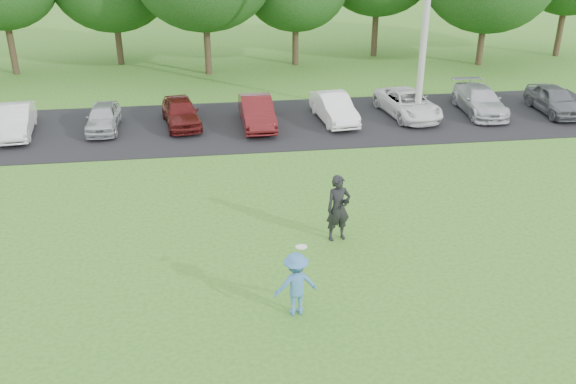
% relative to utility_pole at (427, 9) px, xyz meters
% --- Properties ---
extents(ground, '(100.00, 100.00, 0.00)m').
position_rel_utility_pole_xyz_m(ground, '(-6.95, -12.67, -4.79)').
color(ground, '#326E1F').
rests_on(ground, ground).
extents(parking_lot, '(32.00, 6.50, 0.03)m').
position_rel_utility_pole_xyz_m(parking_lot, '(-6.95, 0.33, -4.78)').
color(parking_lot, black).
rests_on(parking_lot, ground).
extents(utility_pole, '(0.28, 0.28, 9.59)m').
position_rel_utility_pole_xyz_m(utility_pole, '(0.00, 0.00, 0.00)').
color(utility_pole, '#A6A6A1').
rests_on(utility_pole, ground).
extents(frisbee_player, '(1.16, 0.79, 1.91)m').
position_rel_utility_pole_xyz_m(frisbee_player, '(-7.29, -13.24, -3.96)').
color(frisbee_player, teal).
rests_on(frisbee_player, ground).
extents(camera_bystander, '(0.82, 0.62, 2.01)m').
position_rel_utility_pole_xyz_m(camera_bystander, '(-5.57, -9.82, -3.79)').
color(camera_bystander, black).
rests_on(camera_bystander, ground).
extents(parked_cars, '(28.51, 4.73, 1.23)m').
position_rel_utility_pole_xyz_m(parked_cars, '(-6.98, 0.38, -4.18)').
color(parked_cars, white).
rests_on(parked_cars, parking_lot).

